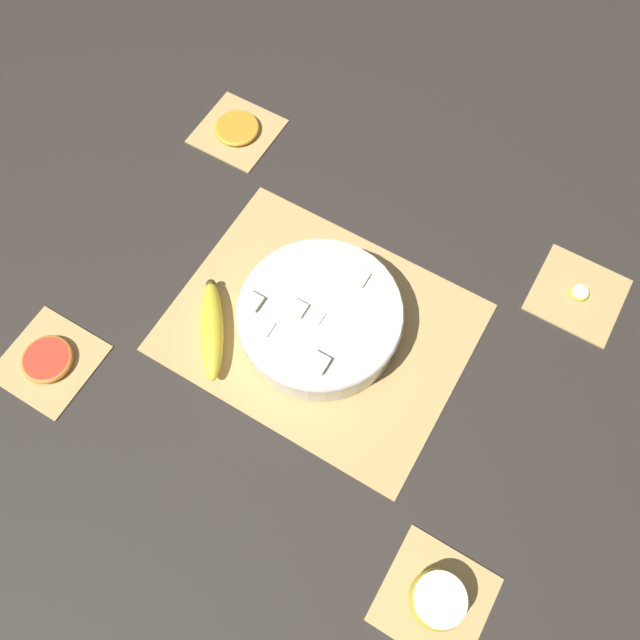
{
  "coord_description": "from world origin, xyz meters",
  "views": [
    {
      "loc": [
        -0.21,
        0.36,
        0.98
      ],
      "look_at": [
        0.0,
        0.0,
        0.03
      ],
      "focal_mm": 35.0,
      "sensor_mm": 36.0,
      "label": 1
    }
  ],
  "objects_px": {
    "apple_half": "(438,599)",
    "orange_slice_whole": "(237,128)",
    "grapefruit_slice": "(47,359)",
    "whole_banana": "(212,329)",
    "banana_coin_single": "(579,292)",
    "fruit_salad_bowl": "(320,317)"
  },
  "relations": [
    {
      "from": "fruit_salad_bowl",
      "to": "whole_banana",
      "type": "xyz_separation_m",
      "value": [
        0.15,
        0.1,
        -0.02
      ]
    },
    {
      "from": "apple_half",
      "to": "banana_coin_single",
      "type": "relative_size",
      "value": 2.43
    },
    {
      "from": "fruit_salad_bowl",
      "to": "grapefruit_slice",
      "type": "xyz_separation_m",
      "value": [
        0.36,
        0.28,
        -0.03
      ]
    },
    {
      "from": "grapefruit_slice",
      "to": "apple_half",
      "type": "bearing_deg",
      "value": 180.0
    },
    {
      "from": "grapefruit_slice",
      "to": "fruit_salad_bowl",
      "type": "bearing_deg",
      "value": -141.66
    },
    {
      "from": "grapefruit_slice",
      "to": "whole_banana",
      "type": "bearing_deg",
      "value": -139.13
    },
    {
      "from": "whole_banana",
      "to": "banana_coin_single",
      "type": "height_order",
      "value": "whole_banana"
    },
    {
      "from": "apple_half",
      "to": "grapefruit_slice",
      "type": "height_order",
      "value": "apple_half"
    },
    {
      "from": "fruit_salad_bowl",
      "to": "banana_coin_single",
      "type": "bearing_deg",
      "value": -141.62
    },
    {
      "from": "grapefruit_slice",
      "to": "orange_slice_whole",
      "type": "bearing_deg",
      "value": -90.0
    },
    {
      "from": "fruit_salad_bowl",
      "to": "grapefruit_slice",
      "type": "distance_m",
      "value": 0.46
    },
    {
      "from": "fruit_salad_bowl",
      "to": "apple_half",
      "type": "height_order",
      "value": "fruit_salad_bowl"
    },
    {
      "from": "orange_slice_whole",
      "to": "grapefruit_slice",
      "type": "xyz_separation_m",
      "value": [
        0.0,
        0.57,
        0.0
      ]
    },
    {
      "from": "fruit_salad_bowl",
      "to": "banana_coin_single",
      "type": "distance_m",
      "value": 0.46
    },
    {
      "from": "fruit_salad_bowl",
      "to": "apple_half",
      "type": "relative_size",
      "value": 3.37
    },
    {
      "from": "apple_half",
      "to": "banana_coin_single",
      "type": "bearing_deg",
      "value": -90.0
    },
    {
      "from": "apple_half",
      "to": "grapefruit_slice",
      "type": "distance_m",
      "value": 0.71
    },
    {
      "from": "whole_banana",
      "to": "banana_coin_single",
      "type": "distance_m",
      "value": 0.64
    },
    {
      "from": "orange_slice_whole",
      "to": "banana_coin_single",
      "type": "relative_size",
      "value": 2.67
    },
    {
      "from": "apple_half",
      "to": "orange_slice_whole",
      "type": "distance_m",
      "value": 0.91
    },
    {
      "from": "banana_coin_single",
      "to": "orange_slice_whole",
      "type": "bearing_deg",
      "value": 0.0
    },
    {
      "from": "whole_banana",
      "to": "orange_slice_whole",
      "type": "height_order",
      "value": "whole_banana"
    }
  ]
}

